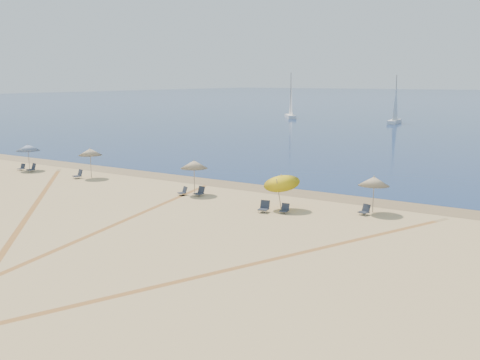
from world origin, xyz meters
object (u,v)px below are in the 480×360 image
object	(u,v)px
chair_0	(22,167)
chair_2	(78,174)
umbrella_4	(374,181)
sailboat_1	(291,104)
chair_3	(183,191)
chair_6	(285,209)
umbrella_3	(281,180)
umbrella_2	(194,164)
sailboat_2	(395,109)
umbrella_0	(28,148)
chair_4	(200,192)
chair_1	(32,168)
chair_7	(365,210)
umbrella_1	(90,152)
chair_5	(264,207)

from	to	relation	value
chair_0	chair_2	xyz separation A→B (m)	(7.26, 0.02, 0.05)
umbrella_4	chair_0	distance (m)	31.42
sailboat_1	chair_3	bearing A→B (deg)	-103.86
chair_0	chair_6	size ratio (longest dim) A/B	0.97
umbrella_3	chair_0	size ratio (longest dim) A/B	4.14
umbrella_4	chair_6	world-z (taller)	umbrella_4
chair_2	chair_6	world-z (taller)	chair_2
umbrella_2	umbrella_4	world-z (taller)	umbrella_2
sailboat_2	sailboat_1	bearing A→B (deg)	169.72
umbrella_0	umbrella_2	world-z (taller)	umbrella_2
chair_4	umbrella_2	bearing A→B (deg)	161.08
umbrella_3	umbrella_4	xyz separation A→B (m)	(5.16, 2.16, 0.06)
chair_6	sailboat_1	size ratio (longest dim) A/B	0.07
umbrella_2	chair_3	distance (m)	2.03
chair_1	chair_4	xyz separation A→B (m)	(18.23, -0.16, -0.04)
umbrella_2	umbrella_3	size ratio (longest dim) A/B	0.98
umbrella_4	chair_3	world-z (taller)	umbrella_4
chair_0	sailboat_2	world-z (taller)	sailboat_2
chair_1	chair_7	world-z (taller)	chair_1
umbrella_1	chair_2	distance (m)	2.07
umbrella_2	chair_6	distance (m)	8.35
umbrella_0	chair_7	size ratio (longest dim) A/B	3.20
sailboat_1	chair_1	bearing A→B (deg)	-116.54
umbrella_1	chair_3	world-z (taller)	umbrella_1
chair_3	chair_7	xyz separation A→B (m)	(12.61, 1.38, 0.01)
chair_1	chair_5	distance (m)	24.32
umbrella_2	chair_3	world-z (taller)	umbrella_2
chair_6	umbrella_1	bearing A→B (deg)	166.84
umbrella_1	umbrella_3	world-z (taller)	umbrella_3
chair_5	sailboat_1	size ratio (longest dim) A/B	0.08
umbrella_4	chair_3	bearing A→B (deg)	-170.25
umbrella_1	chair_3	xyz separation A→B (m)	(10.60, -1.36, -1.86)
umbrella_3	chair_6	xyz separation A→B (m)	(0.73, -0.88, -1.60)
umbrella_2	chair_6	xyz separation A→B (m)	(7.98, -1.60, -1.84)
umbrella_1	chair_6	distance (m)	19.21
chair_7	sailboat_1	xyz separation A→B (m)	(-40.20, 70.00, 2.52)
umbrella_0	chair_0	xyz separation A→B (m)	(-0.41, -0.47, -1.74)
chair_4	sailboat_2	world-z (taller)	sailboat_2
chair_4	chair_6	distance (m)	7.32
chair_1	chair_7	bearing A→B (deg)	16.77
umbrella_2	sailboat_2	size ratio (longest dim) A/B	0.28
umbrella_1	chair_1	bearing A→B (deg)	-172.76
sailboat_1	sailboat_2	world-z (taller)	sailboat_1
chair_5	chair_6	size ratio (longest dim) A/B	1.24
chair_0	chair_3	distance (m)	18.52
umbrella_3	chair_0	bearing A→B (deg)	178.84
chair_6	sailboat_1	distance (m)	80.72
umbrella_1	chair_6	world-z (taller)	umbrella_1
chair_2	sailboat_2	world-z (taller)	sailboat_2
chair_2	chair_5	bearing A→B (deg)	10.74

